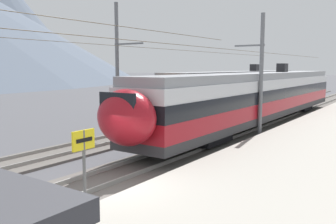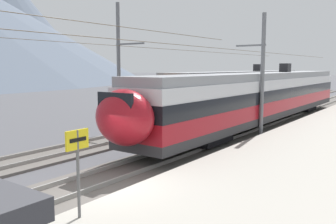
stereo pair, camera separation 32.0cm
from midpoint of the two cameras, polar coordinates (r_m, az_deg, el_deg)
The scene contains 8 objects.
ground_plane at distance 12.41m, azimuth -8.38°, elevation -12.97°, with size 400.00×400.00×0.00m, color #4C4C51.
track_near at distance 13.28m, azimuth -12.48°, elevation -11.40°, with size 120.00×3.00×0.28m.
track_far at distance 17.08m, azimuth -23.45°, elevation -7.65°, with size 120.00×3.00×0.28m.
train_near_platform at distance 26.67m, azimuth 14.96°, elevation 2.53°, with size 30.33×2.94×4.27m.
train_far_track at distance 34.95m, azimuth 11.64°, elevation 3.65°, with size 25.51×2.96×4.27m.
catenary_mast_mid at distance 22.26m, azimuth 14.85°, elevation 5.88°, with size 43.44×1.88×7.40m.
catenary_mast_far_side at distance 23.74m, azimuth -7.19°, elevation 7.20°, with size 43.44×2.31×8.35m.
platform_sign at distance 9.38m, azimuth -13.17°, elevation -6.45°, with size 0.70×0.08×2.29m.
Camera 2 is at (-8.22, -8.32, 4.25)m, focal length 38.52 mm.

